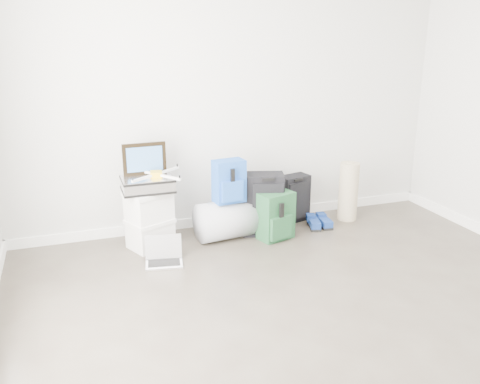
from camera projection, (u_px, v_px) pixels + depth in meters
name	position (u px, v px, depth m)	size (l,w,h in m)	color
ground	(358.00, 357.00, 3.18)	(5.00, 5.00, 0.00)	#383029
room_envelope	(380.00, 76.00, 2.68)	(4.52, 5.02, 2.71)	beige
boxes_stack	(150.00, 219.00, 4.72)	(0.48, 0.44, 0.55)	silver
briefcase	(148.00, 184.00, 4.62)	(0.45, 0.33, 0.13)	#B2B2B7
painting	(144.00, 159.00, 4.64)	(0.40, 0.04, 0.30)	black
drone	(156.00, 174.00, 4.60)	(0.49, 0.49, 0.05)	gold
duffel_bag	(229.00, 219.00, 4.96)	(0.38, 0.38, 0.62)	gray
blue_backpack	(229.00, 182.00, 4.82)	(0.31, 0.25, 0.41)	#1A4CA9
large_suitcase	(263.00, 204.00, 5.02)	(0.45, 0.36, 0.62)	black
green_backpack	(276.00, 217.00, 4.92)	(0.38, 0.32, 0.47)	#163D1C
carry_on	(294.00, 198.00, 5.40)	(0.35, 0.27, 0.50)	black
shoes	(319.00, 223.00, 5.28)	(0.27, 0.28, 0.09)	black
rolled_rug	(348.00, 191.00, 5.42)	(0.20, 0.20, 0.63)	tan
laptop	(164.00, 256.00, 4.47)	(0.35, 0.28, 0.23)	silver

